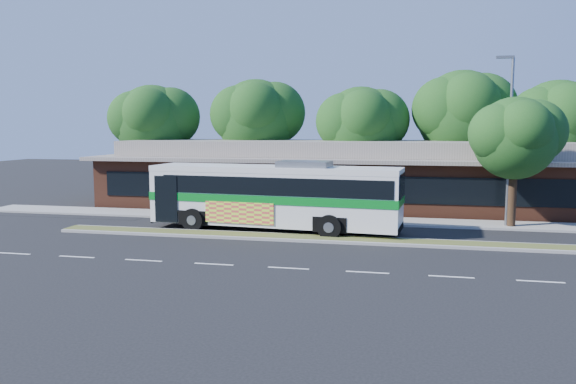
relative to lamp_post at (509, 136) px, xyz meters
name	(u,v)px	position (x,y,z in m)	size (l,w,h in m)	color
ground	(311,242)	(-9.56, -6.00, -4.90)	(120.00, 120.00, 0.00)	black
median_strip	(313,238)	(-9.56, -5.40, -4.83)	(26.00, 1.10, 0.15)	#4D5825
sidewalk	(329,219)	(-9.56, 0.40, -4.84)	(44.00, 2.60, 0.12)	gray
parking_lot	(85,203)	(-27.56, 4.00, -4.90)	(14.00, 12.00, 0.01)	black
plaza_building	(343,175)	(-9.56, 6.99, -2.77)	(33.20, 11.20, 4.45)	#5A2C1C
lamp_post	(509,136)	(0.00, 0.00, 0.00)	(0.93, 0.18, 9.07)	slate
tree_bg_a	(159,121)	(-24.15, 9.14, 0.97)	(6.47, 5.80, 8.63)	black
tree_bg_b	(262,117)	(-16.13, 10.14, 1.24)	(6.69, 6.00, 9.00)	black
tree_bg_c	(366,124)	(-8.16, 9.13, 0.69)	(6.24, 5.60, 8.26)	black
tree_bg_d	(468,112)	(-1.12, 10.15, 1.52)	(6.91, 6.20, 9.37)	black
tree_bg_e	(563,122)	(4.85, 9.14, 0.84)	(6.47, 5.80, 8.50)	black
transit_bus	(275,192)	(-11.87, -3.43, -2.86)	(13.24, 3.93, 3.67)	silver
sedan	(201,199)	(-18.56, 3.33, -4.25)	(1.83, 4.50, 1.31)	#9EA1A4
sidewalk_tree	(521,136)	(0.59, 0.07, -0.02)	(4.85, 4.35, 6.96)	black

